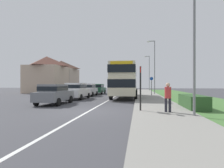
# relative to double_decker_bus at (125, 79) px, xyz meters

# --- Properties ---
(ground_plane) EXTENTS (120.00, 120.00, 0.00)m
(ground_plane) POSITION_rel_double_decker_bus_xyz_m (-1.40, -10.83, -2.14)
(ground_plane) COLOR #424247
(lane_marking_centre) EXTENTS (0.14, 60.00, 0.01)m
(lane_marking_centre) POSITION_rel_double_decker_bus_xyz_m (-1.40, -2.83, -2.14)
(lane_marking_centre) COLOR silver
(lane_marking_centre) RESTS_ON ground_plane
(pavement_near_side) EXTENTS (3.20, 68.00, 0.12)m
(pavement_near_side) POSITION_rel_double_decker_bus_xyz_m (2.80, -4.83, -2.08)
(pavement_near_side) COLOR gray
(pavement_near_side) RESTS_ON ground_plane
(grass_verge_seaward) EXTENTS (6.00, 68.00, 0.08)m
(grass_verge_seaward) POSITION_rel_double_decker_bus_xyz_m (7.10, -4.83, -2.10)
(grass_verge_seaward) COLOR #477538
(grass_verge_seaward) RESTS_ON ground_plane
(roadside_hedge) EXTENTS (1.10, 3.27, 0.90)m
(roadside_hedge) POSITION_rel_double_decker_bus_xyz_m (4.90, -9.08, -1.69)
(roadside_hedge) COLOR #2D5128
(roadside_hedge) RESTS_ON ground_plane
(double_decker_bus) EXTENTS (2.80, 9.82, 3.70)m
(double_decker_bus) POSITION_rel_double_decker_bus_xyz_m (0.00, 0.00, 0.00)
(double_decker_bus) COLOR beige
(double_decker_bus) RESTS_ON ground_plane
(parked_car_grey) EXTENTS (1.89, 4.05, 1.58)m
(parked_car_grey) POSITION_rel_double_decker_bus_xyz_m (-5.09, -7.46, -1.27)
(parked_car_grey) COLOR slate
(parked_car_grey) RESTS_ON ground_plane
(parked_car_white) EXTENTS (1.93, 4.51, 1.71)m
(parked_car_white) POSITION_rel_double_decker_bus_xyz_m (-4.93, -2.46, -1.21)
(parked_car_white) COLOR silver
(parked_car_white) RESTS_ON ground_plane
(parked_car_silver) EXTENTS (1.88, 3.97, 1.64)m
(parked_car_silver) POSITION_rel_double_decker_bus_xyz_m (-5.07, 2.71, -1.24)
(parked_car_silver) COLOR #B7B7BC
(parked_car_silver) RESTS_ON ground_plane
(parked_car_dark_green) EXTENTS (1.95, 4.45, 1.59)m
(parked_car_dark_green) POSITION_rel_double_decker_bus_xyz_m (-4.86, 7.75, -1.26)
(parked_car_dark_green) COLOR #19472D
(parked_car_dark_green) RESTS_ON ground_plane
(pedestrian_at_stop) EXTENTS (0.34, 0.34, 1.67)m
(pedestrian_at_stop) POSITION_rel_double_decker_bus_xyz_m (3.03, -11.25, -1.17)
(pedestrian_at_stop) COLOR #23232D
(pedestrian_at_stop) RESTS_ON ground_plane
(bus_stop_sign) EXTENTS (0.09, 0.52, 2.60)m
(bus_stop_sign) POSITION_rel_double_decker_bus_xyz_m (1.60, -10.86, -0.60)
(bus_stop_sign) COLOR black
(bus_stop_sign) RESTS_ON ground_plane
(cycle_route_sign) EXTENTS (0.44, 0.08, 2.52)m
(cycle_route_sign) POSITION_rel_double_decker_bus_xyz_m (3.22, 3.42, -0.71)
(cycle_route_sign) COLOR slate
(cycle_route_sign) RESTS_ON ground_plane
(street_lamp_near) EXTENTS (1.14, 0.20, 8.39)m
(street_lamp_near) POSITION_rel_double_decker_bus_xyz_m (3.99, -12.22, 2.61)
(street_lamp_near) COLOR slate
(street_lamp_near) RESTS_ON ground_plane
(street_lamp_mid) EXTENTS (1.14, 0.20, 8.00)m
(street_lamp_mid) POSITION_rel_double_decker_bus_xyz_m (3.82, 6.80, 2.42)
(street_lamp_mid) COLOR slate
(street_lamp_mid) RESTS_ON ground_plane
(street_lamp_far) EXTENTS (1.14, 0.20, 7.93)m
(street_lamp_far) POSITION_rel_double_decker_bus_xyz_m (3.93, 21.68, 2.38)
(street_lamp_far) COLOR slate
(street_lamp_far) RESTS_ON ground_plane
(house_terrace_far_side) EXTENTS (6.04, 12.83, 6.59)m
(house_terrace_far_side) POSITION_rel_double_decker_bus_xyz_m (-14.90, 13.68, 1.15)
(house_terrace_far_side) COLOR #C1A88E
(house_terrace_far_side) RESTS_ON ground_plane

